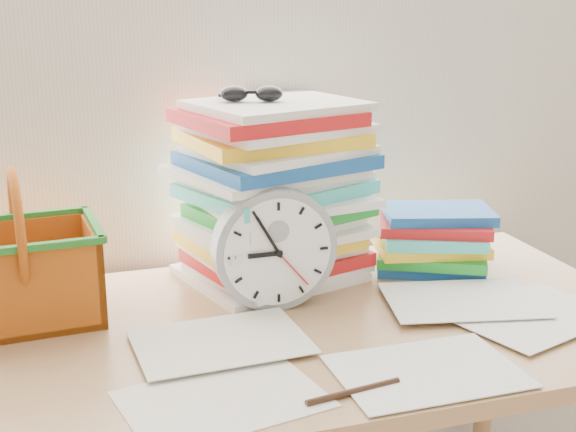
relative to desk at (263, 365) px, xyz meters
name	(u,v)px	position (x,y,z in m)	size (l,w,h in m)	color
desk	(263,365)	(0.00, 0.00, 0.00)	(1.40, 0.70, 0.75)	#A47A4D
paper_stack	(274,192)	(0.09, 0.22, 0.25)	(0.35, 0.29, 0.36)	white
clock	(274,248)	(0.04, 0.08, 0.19)	(0.22, 0.22, 0.04)	gray
sunglasses	(252,94)	(0.05, 0.23, 0.45)	(0.13, 0.11, 0.03)	black
book_stack	(433,240)	(0.42, 0.17, 0.14)	(0.25, 0.19, 0.13)	white
basket	(19,247)	(-0.39, 0.16, 0.21)	(0.27, 0.21, 0.27)	#C05B12
pen	(353,392)	(0.06, -0.27, 0.08)	(0.01, 0.01, 0.15)	black
scattered_papers	(263,323)	(0.00, 0.00, 0.08)	(1.26, 0.42, 0.02)	white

